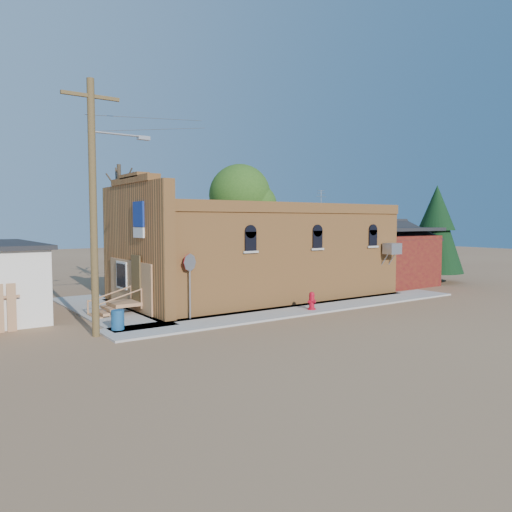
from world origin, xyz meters
TOP-DOWN VIEW (x-y plane):
  - ground at (0.00, 0.00)m, footprint 120.00×120.00m
  - sidewalk_south at (1.50, 0.90)m, footprint 19.00×2.20m
  - sidewalk_west at (-6.30, 6.00)m, footprint 2.60×10.00m
  - brick_bar at (1.64, 5.49)m, footprint 16.40×7.97m
  - red_shed at (11.50, 5.50)m, footprint 5.40×6.40m
  - utility_pole at (-8.14, 1.20)m, footprint 3.12×0.26m
  - tree_bare_near at (-3.00, 13.00)m, footprint 2.80×2.80m
  - tree_leafy at (6.00, 13.50)m, footprint 4.40×4.40m
  - evergreen_tree at (15.50, 4.00)m, footprint 3.60×3.60m
  - fire_hydrant at (1.39, 0.52)m, footprint 0.48×0.48m
  - stop_sign at (-4.14, 1.80)m, footprint 0.69×0.35m
  - trash_barrel at (-7.30, 1.50)m, footprint 0.53×0.53m

SIDE VIEW (x-z plane):
  - ground at x=0.00m, z-range 0.00..0.00m
  - sidewalk_south at x=1.50m, z-range 0.00..0.08m
  - sidewalk_west at x=-6.30m, z-range 0.00..0.08m
  - trash_barrel at x=-7.30m, z-range 0.08..0.81m
  - fire_hydrant at x=1.39m, z-range 0.07..0.89m
  - stop_sign at x=-4.14m, z-range 0.80..3.50m
  - red_shed at x=11.50m, z-range 0.12..4.42m
  - brick_bar at x=1.64m, z-range -0.81..5.49m
  - evergreen_tree at x=15.50m, z-range 0.46..6.96m
  - utility_pole at x=-8.14m, z-range 0.27..9.27m
  - tree_leafy at x=6.00m, z-range 1.86..10.01m
  - tree_bare_near at x=-3.00m, z-range 2.14..9.79m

